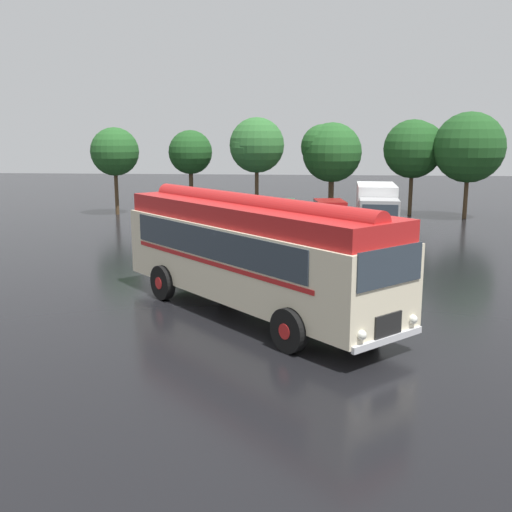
{
  "coord_description": "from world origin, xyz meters",
  "views": [
    {
      "loc": [
        1.34,
        -17.17,
        5.17
      ],
      "look_at": [
        -0.27,
        1.16,
        1.4
      ],
      "focal_mm": 42.0,
      "sensor_mm": 36.0,
      "label": 1
    }
  ],
  "objects_px": {
    "car_near_left": "(227,216)",
    "car_mid_left": "(280,215)",
    "car_mid_right": "(330,216)",
    "box_van": "(376,207)",
    "vintage_bus": "(252,250)"
  },
  "relations": [
    {
      "from": "car_near_left",
      "to": "car_mid_left",
      "type": "distance_m",
      "value": 2.88
    },
    {
      "from": "car_mid_left",
      "to": "car_mid_right",
      "type": "distance_m",
      "value": 2.67
    },
    {
      "from": "car_mid_right",
      "to": "box_van",
      "type": "height_order",
      "value": "box_van"
    },
    {
      "from": "car_mid_right",
      "to": "box_van",
      "type": "distance_m",
      "value": 2.49
    },
    {
      "from": "vintage_bus",
      "to": "car_mid_right",
      "type": "xyz_separation_m",
      "value": [
        2.77,
        15.34,
        -1.05
      ]
    },
    {
      "from": "car_near_left",
      "to": "car_mid_left",
      "type": "relative_size",
      "value": 1.04
    },
    {
      "from": "vintage_bus",
      "to": "box_van",
      "type": "bearing_deg",
      "value": 71.09
    },
    {
      "from": "car_mid_left",
      "to": "box_van",
      "type": "distance_m",
      "value": 5.12
    },
    {
      "from": "vintage_bus",
      "to": "car_mid_right",
      "type": "distance_m",
      "value": 15.62
    },
    {
      "from": "car_near_left",
      "to": "box_van",
      "type": "relative_size",
      "value": 0.75
    },
    {
      "from": "car_mid_left",
      "to": "box_van",
      "type": "xyz_separation_m",
      "value": [
        5.1,
        0.01,
        0.52
      ]
    },
    {
      "from": "car_near_left",
      "to": "car_mid_right",
      "type": "xyz_separation_m",
      "value": [
        5.48,
        0.83,
        0.0
      ]
    },
    {
      "from": "car_mid_left",
      "to": "vintage_bus",
      "type": "bearing_deg",
      "value": -90.39
    },
    {
      "from": "vintage_bus",
      "to": "car_mid_right",
      "type": "height_order",
      "value": "vintage_bus"
    },
    {
      "from": "car_mid_right",
      "to": "car_near_left",
      "type": "bearing_deg",
      "value": -171.41
    }
  ]
}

